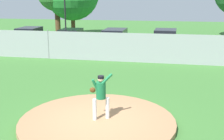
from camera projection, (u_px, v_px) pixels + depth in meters
ground_plane at (125, 78)px, 15.61m from camera, size 80.00×80.00×0.00m
asphalt_strip at (141, 50)px, 23.69m from camera, size 44.00×7.00×0.01m
pitchers_mound at (97, 122)px, 9.88m from camera, size 5.28×5.28×0.18m
pitcher_youth at (101, 93)px, 9.65m from camera, size 0.80×0.35×1.60m
baseball at (107, 112)px, 10.39m from camera, size 0.07×0.07×0.07m
chainlink_fence at (135, 48)px, 19.18m from camera, size 30.44×0.07×2.03m
parked_car_burgundy at (71, 39)px, 24.68m from camera, size 2.04×4.27×1.62m
parked_car_teal at (30, 38)px, 25.03m from camera, size 2.06×4.34×1.71m
parked_car_navy at (115, 40)px, 23.43m from camera, size 1.86×4.67×1.74m
parked_car_charcoal at (165, 41)px, 23.41m from camera, size 1.96×4.31×1.73m
traffic_cone_orange at (37, 49)px, 22.80m from camera, size 0.40×0.40×0.55m
traffic_light_near at (64, 5)px, 28.24m from camera, size 0.28×0.46×5.18m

